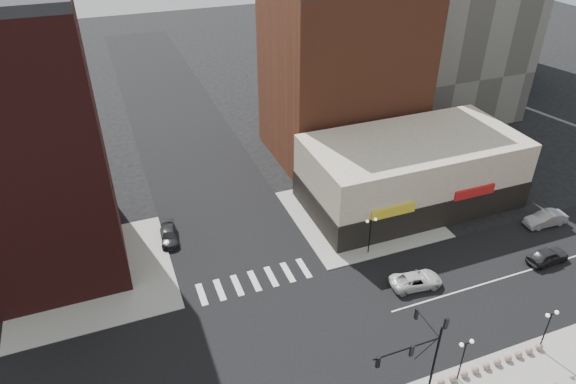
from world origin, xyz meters
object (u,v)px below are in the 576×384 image
street_lamp_se_a (465,351)px  dark_sedan_north (169,235)px  traffic_signal (423,348)px  silver_sedan (546,219)px  dark_sedan_east (548,256)px  street_lamp_se_b (549,321)px  street_lamp_ne (371,227)px  white_suv (416,280)px

street_lamp_se_a → dark_sedan_north: 31.00m
traffic_signal → dark_sedan_north: size_ratio=1.80×
traffic_signal → silver_sedan: (25.26, 13.24, -4.18)m
dark_sedan_east → dark_sedan_north: size_ratio=1.03×
street_lamp_se_b → dark_sedan_east: 12.53m
street_lamp_ne → street_lamp_se_b: bearing=-66.4°
white_suv → dark_sedan_east: bearing=-89.8°
dark_sedan_east → silver_sedan: size_ratio=0.93×
traffic_signal → street_lamp_ne: bearing=73.3°
silver_sedan → street_lamp_se_b: bearing=-41.9°
traffic_signal → street_lamp_ne: traffic_signal is taller
street_lamp_se_b → traffic_signal: bearing=179.2°
street_lamp_se_b → street_lamp_se_a: bearing=180.0°
street_lamp_ne → street_lamp_se_a: bearing=-93.6°
white_suv → dark_sedan_east: dark_sedan_east is taller
street_lamp_ne → dark_sedan_north: (-18.50, 9.45, -2.66)m
dark_sedan_east → dark_sedan_north: (-34.43, 17.03, -0.13)m
traffic_signal → street_lamp_ne: 16.62m
traffic_signal → white_suv: size_ratio=1.58×
street_lamp_se_b → dark_sedan_north: 36.12m
traffic_signal → dark_sedan_north: 29.09m
dark_sedan_north → street_lamp_ne: bearing=-21.3°
street_lamp_se_a → street_lamp_se_b: same height
traffic_signal → white_suv: bearing=56.5°
silver_sedan → traffic_signal: bearing=-59.1°
street_lamp_se_a → white_suv: bearing=74.4°
silver_sedan → dark_sedan_east: bearing=-39.2°
street_lamp_se_a → dark_sedan_east: 19.08m
street_lamp_se_b → silver_sedan: street_lamp_se_b is taller
white_suv → silver_sedan: (18.67, 3.27, 0.10)m
white_suv → dark_sedan_north: 25.45m
street_lamp_ne → dark_sedan_north: street_lamp_ne is taller
street_lamp_se_b → dark_sedan_east: size_ratio=0.94×
dark_sedan_north → street_lamp_se_a: bearing=-49.7°
traffic_signal → street_lamp_se_a: 4.12m
white_suv → silver_sedan: size_ratio=1.04×
street_lamp_se_a → street_lamp_ne: 16.03m
white_suv → silver_sedan: 18.95m
street_lamp_se_a → dark_sedan_east: size_ratio=0.94×
street_lamp_ne → silver_sedan: (20.50, -2.59, -2.51)m
street_lamp_se_b → silver_sedan: 19.19m
street_lamp_ne → dark_sedan_east: size_ratio=0.94×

